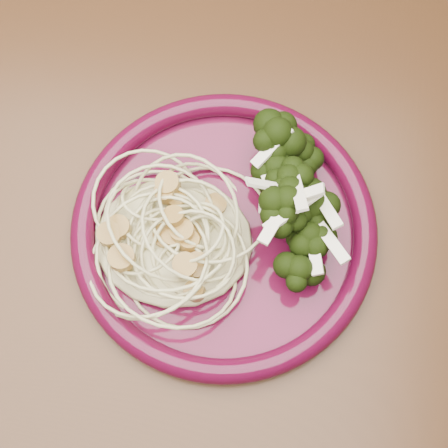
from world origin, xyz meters
The scene contains 6 objects.
dining_table centered at (0.00, 0.00, 0.65)m, with size 1.20×0.80×0.75m.
dinner_plate centered at (0.04, 0.02, 0.76)m, with size 0.33×0.33×0.02m.
spaghetti_pile centered at (0.00, 0.00, 0.77)m, with size 0.13×0.11×0.03m, color beige.
scallop_cluster centered at (0.00, 0.00, 0.80)m, with size 0.12×0.12×0.04m, color #AE853B, non-canonical shape.
broccoli_pile centered at (0.09, 0.04, 0.78)m, with size 0.08×0.14×0.05m, color black.
onion_garnish centered at (0.09, 0.04, 0.81)m, with size 0.06×0.09×0.05m, color white, non-canonical shape.
Camera 1 is at (0.06, -0.16, 1.24)m, focal length 50.00 mm.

